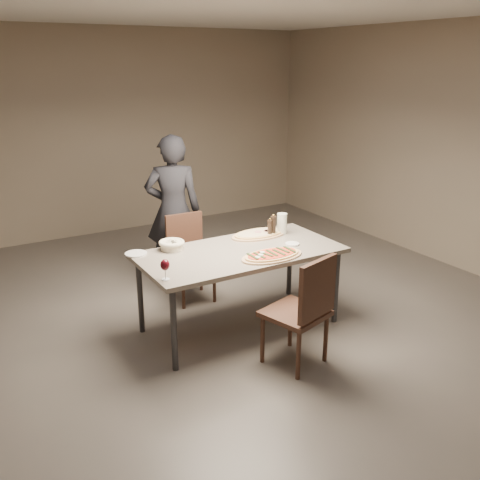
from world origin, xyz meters
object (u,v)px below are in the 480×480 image
zucchini_pizza (272,255)px  chair_far (189,252)px  ham_pizza (259,234)px  chair_near (305,306)px  diner (173,210)px  carafe (282,224)px  dining_table (240,257)px  bread_basket (172,244)px  pepper_mill_left (273,226)px

zucchini_pizza → chair_far: 1.20m
ham_pizza → chair_near: chair_near is taller
zucchini_pizza → diner: bearing=99.1°
carafe → zucchini_pizza: bearing=-132.1°
diner → ham_pizza: bearing=136.8°
dining_table → bread_basket: 0.62m
dining_table → chair_far: chair_far is taller
ham_pizza → chair_near: 1.17m
chair_near → diner: size_ratio=0.58×
diner → chair_near: bearing=117.7°
zucchini_pizza → ham_pizza: (0.23, 0.56, -0.00)m
ham_pizza → pepper_mill_left: bearing=-22.3°
pepper_mill_left → chair_far: bearing=132.5°
ham_pizza → bread_basket: bread_basket is taller
ham_pizza → diner: size_ratio=0.35×
dining_table → chair_near: (0.09, -0.83, -0.16)m
chair_near → chair_far: size_ratio=1.08×
ham_pizza → pepper_mill_left: 0.16m
carafe → diner: size_ratio=0.12×
chair_near → diner: diner is taller
ham_pizza → diner: diner is taller
zucchini_pizza → chair_near: 0.61m
chair_near → ham_pizza: bearing=59.5°
zucchini_pizza → chair_far: size_ratio=0.66×
pepper_mill_left → chair_near: pepper_mill_left is taller
dining_table → chair_near: size_ratio=1.91×
carafe → diner: bearing=121.7°
bread_basket → pepper_mill_left: size_ratio=1.06×
pepper_mill_left → bread_basket: bearing=172.2°
chair_near → diner: (-0.16, 2.14, 0.29)m
bread_basket → diner: bearing=65.4°
pepper_mill_left → carafe: (0.12, 0.02, -0.00)m
bread_basket → chair_far: (0.40, 0.52, -0.31)m
carafe → ham_pizza: bearing=165.6°
dining_table → bread_basket: bearing=146.4°
ham_pizza → zucchini_pizza: bearing=-99.2°
pepper_mill_left → ham_pizza: bearing=144.9°
ham_pizza → chair_far: (-0.49, 0.57, -0.28)m
zucchini_pizza → carafe: bearing=49.2°
bread_basket → carafe: carafe is taller
zucchini_pizza → bread_basket: bread_basket is taller
diner → carafe: bearing=145.1°
ham_pizza → carafe: (0.23, -0.06, 0.08)m
ham_pizza → pepper_mill_left: size_ratio=2.66×
dining_table → ham_pizza: size_ratio=3.12×
zucchini_pizza → ham_pizza: zucchini_pizza is taller
dining_table → zucchini_pizza: 0.33m
pepper_mill_left → chair_far: (-0.60, 0.65, -0.36)m
dining_table → bread_basket: bread_basket is taller
bread_basket → diner: size_ratio=0.14×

